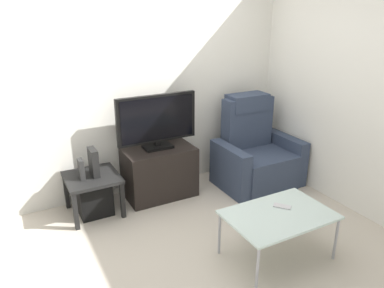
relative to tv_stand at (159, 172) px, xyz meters
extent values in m
plane|color=#B2A899|center=(-0.14, -0.83, -0.29)|extent=(6.40, 6.40, 0.00)
cube|color=silver|center=(-0.14, 0.30, 1.01)|extent=(6.40, 0.06, 2.60)
cube|color=silver|center=(1.74, -0.83, 1.01)|extent=(0.06, 4.48, 2.60)
cube|color=black|center=(0.00, 0.00, 0.00)|extent=(0.79, 0.48, 0.58)
cube|color=black|center=(0.00, -0.23, 0.12)|extent=(0.72, 0.02, 0.02)
cube|color=black|center=(0.00, -0.18, 0.15)|extent=(0.34, 0.11, 0.04)
cube|color=black|center=(0.00, 0.02, 0.30)|extent=(0.32, 0.20, 0.03)
cube|color=black|center=(0.00, 0.02, 0.34)|extent=(0.06, 0.04, 0.05)
cube|color=black|center=(0.00, 0.02, 0.63)|extent=(0.92, 0.05, 0.53)
cube|color=black|center=(0.00, 0.00, 0.63)|extent=(0.84, 0.01, 0.48)
cube|color=#2D384C|center=(1.18, -0.31, -0.08)|extent=(0.70, 0.72, 0.42)
cube|color=#2D384C|center=(1.18, -0.04, 0.44)|extent=(0.64, 0.20, 0.62)
cube|color=#2D384C|center=(1.18, -0.02, 0.69)|extent=(0.50, 0.26, 0.20)
cube|color=#2D384C|center=(0.76, -0.31, -0.01)|extent=(0.14, 0.68, 0.56)
cube|color=#2D384C|center=(1.60, -0.31, -0.01)|extent=(0.14, 0.68, 0.56)
cube|color=black|center=(-0.77, -0.04, 0.12)|extent=(0.54, 0.54, 0.04)
cube|color=black|center=(-1.01, -0.27, -0.10)|extent=(0.04, 0.04, 0.39)
cube|color=black|center=(-0.54, -0.27, -0.10)|extent=(0.04, 0.04, 0.39)
cube|color=black|center=(-1.01, 0.20, -0.10)|extent=(0.04, 0.04, 0.39)
cube|color=black|center=(-0.54, 0.20, -0.10)|extent=(0.04, 0.04, 0.39)
cube|color=black|center=(-0.77, -0.04, -0.12)|extent=(0.34, 0.34, 0.34)
cube|color=#262626|center=(-0.87, -0.06, 0.24)|extent=(0.05, 0.11, 0.21)
cube|color=black|center=(-0.74, -0.03, 0.28)|extent=(0.07, 0.20, 0.29)
cube|color=#B2C6C1|center=(0.45, -1.53, 0.13)|extent=(0.90, 0.60, 0.02)
cylinder|color=gray|center=(0.03, -1.80, -0.09)|extent=(0.02, 0.02, 0.41)
cylinder|color=gray|center=(0.87, -1.80, -0.09)|extent=(0.02, 0.02, 0.41)
cylinder|color=gray|center=(0.03, -1.26, -0.09)|extent=(0.02, 0.02, 0.41)
cylinder|color=gray|center=(0.87, -1.26, -0.09)|extent=(0.02, 0.02, 0.41)
cube|color=#B7B7BC|center=(0.55, -1.45, 0.14)|extent=(0.15, 0.16, 0.01)
camera|label=1|loc=(-1.48, -3.58, 1.79)|focal=34.46mm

